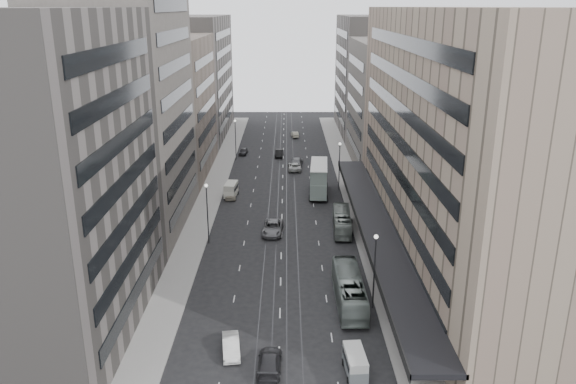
{
  "coord_description": "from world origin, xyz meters",
  "views": [
    {
      "loc": [
        0.68,
        -56.98,
        30.11
      ],
      "look_at": [
        0.9,
        16.69,
        5.65
      ],
      "focal_mm": 35.0,
      "sensor_mm": 36.0,
      "label": 1
    }
  ],
  "objects_px": {
    "bus_far": "(342,221)",
    "double_decker": "(319,178)",
    "sedan_2": "(273,228)",
    "sedan_1": "(231,346)",
    "vw_microbus": "(355,362)",
    "panel_van": "(231,189)",
    "bus_near": "(349,289)"
  },
  "relations": [
    {
      "from": "bus_near",
      "to": "bus_far",
      "type": "xyz_separation_m",
      "value": [
        1.17,
        20.45,
        -0.25
      ]
    },
    {
      "from": "bus_far",
      "to": "vw_microbus",
      "type": "bearing_deg",
      "value": 89.69
    },
    {
      "from": "double_decker",
      "to": "bus_near",
      "type": "bearing_deg",
      "value": -84.14
    },
    {
      "from": "bus_far",
      "to": "sedan_2",
      "type": "xyz_separation_m",
      "value": [
        -9.74,
        -1.05,
        -0.56
      ]
    },
    {
      "from": "bus_far",
      "to": "double_decker",
      "type": "height_order",
      "value": "double_decker"
    },
    {
      "from": "vw_microbus",
      "to": "panel_van",
      "type": "distance_m",
      "value": 49.4
    },
    {
      "from": "sedan_2",
      "to": "vw_microbus",
      "type": "bearing_deg",
      "value": -72.54
    },
    {
      "from": "vw_microbus",
      "to": "bus_near",
      "type": "bearing_deg",
      "value": 82.44
    },
    {
      "from": "sedan_1",
      "to": "sedan_2",
      "type": "bearing_deg",
      "value": 75.91
    },
    {
      "from": "vw_microbus",
      "to": "sedan_1",
      "type": "distance_m",
      "value": 11.37
    },
    {
      "from": "sedan_1",
      "to": "vw_microbus",
      "type": "bearing_deg",
      "value": -23.29
    },
    {
      "from": "double_decker",
      "to": "sedan_1",
      "type": "distance_m",
      "value": 46.62
    },
    {
      "from": "panel_van",
      "to": "double_decker",
      "type": "bearing_deg",
      "value": 11.38
    },
    {
      "from": "bus_far",
      "to": "double_decker",
      "type": "xyz_separation_m",
      "value": [
        -2.42,
        15.88,
        1.51
      ]
    },
    {
      "from": "double_decker",
      "to": "panel_van",
      "type": "distance_m",
      "value": 14.7
    },
    {
      "from": "bus_far",
      "to": "panel_van",
      "type": "relative_size",
      "value": 2.42
    },
    {
      "from": "bus_far",
      "to": "sedan_1",
      "type": "height_order",
      "value": "bus_far"
    },
    {
      "from": "panel_van",
      "to": "sedan_1",
      "type": "relative_size",
      "value": 0.94
    },
    {
      "from": "bus_near",
      "to": "double_decker",
      "type": "relative_size",
      "value": 1.17
    },
    {
      "from": "panel_van",
      "to": "sedan_2",
      "type": "relative_size",
      "value": 0.69
    },
    {
      "from": "double_decker",
      "to": "sedan_1",
      "type": "bearing_deg",
      "value": -99.09
    },
    {
      "from": "double_decker",
      "to": "sedan_2",
      "type": "relative_size",
      "value": 1.69
    },
    {
      "from": "double_decker",
      "to": "sedan_1",
      "type": "height_order",
      "value": "double_decker"
    },
    {
      "from": "bus_far",
      "to": "sedan_2",
      "type": "bearing_deg",
      "value": 9.28
    },
    {
      "from": "bus_far",
      "to": "panel_van",
      "type": "distance_m",
      "value": 22.34
    },
    {
      "from": "vw_microbus",
      "to": "double_decker",
      "type": "bearing_deg",
      "value": 86.64
    },
    {
      "from": "vw_microbus",
      "to": "panel_van",
      "type": "xyz_separation_m",
      "value": [
        -15.03,
        47.06,
        0.19
      ]
    },
    {
      "from": "bus_near",
      "to": "sedan_2",
      "type": "xyz_separation_m",
      "value": [
        -8.57,
        19.4,
        -0.81
      ]
    },
    {
      "from": "bus_near",
      "to": "vw_microbus",
      "type": "xyz_separation_m",
      "value": [
        -0.77,
        -12.09,
        -0.46
      ]
    },
    {
      "from": "sedan_2",
      "to": "panel_van",
      "type": "bearing_deg",
      "value": 118.47
    },
    {
      "from": "bus_far",
      "to": "sedan_2",
      "type": "distance_m",
      "value": 9.81
    },
    {
      "from": "double_decker",
      "to": "sedan_1",
      "type": "xyz_separation_m",
      "value": [
        -10.46,
        -45.38,
        -2.16
      ]
    }
  ]
}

